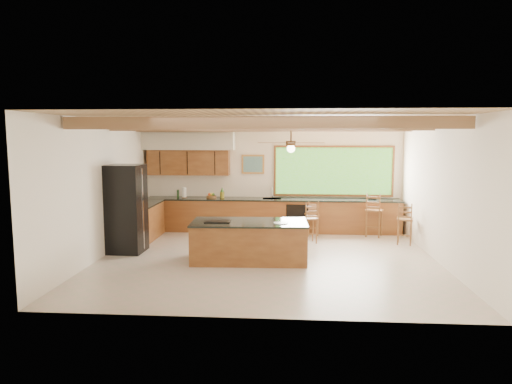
{
  "coord_description": "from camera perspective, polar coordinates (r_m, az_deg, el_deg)",
  "views": [
    {
      "loc": [
        0.45,
        -9.58,
        2.62
      ],
      "look_at": [
        -0.29,
        0.8,
        1.36
      ],
      "focal_mm": 32.0,
      "sensor_mm": 36.0,
      "label": 1
    }
  ],
  "objects": [
    {
      "name": "bar_stool_c",
      "position": [
        12.33,
        14.63,
        -2.3
      ],
      "size": [
        0.54,
        0.54,
        1.17
      ],
      "rotation": [
        0.0,
        0.0,
        -0.37
      ],
      "color": "brown",
      "rests_on": "ground"
    },
    {
      "name": "bar_stool_b",
      "position": [
        12.17,
        7.01,
        -2.91
      ],
      "size": [
        0.4,
        0.4,
        0.93
      ],
      "rotation": [
        0.0,
        0.0,
        0.23
      ],
      "color": "brown",
      "rests_on": "ground"
    },
    {
      "name": "ground",
      "position": [
        9.94,
        1.36,
        -8.36
      ],
      "size": [
        7.2,
        7.2,
        0.0
      ],
      "primitive_type": "plane",
      "color": "#C0B49F",
      "rests_on": "ground"
    },
    {
      "name": "room_shell",
      "position": [
        10.25,
        0.62,
        4.65
      ],
      "size": [
        7.27,
        6.54,
        3.02
      ],
      "color": "white",
      "rests_on": "ground"
    },
    {
      "name": "counter_run",
      "position": [
        12.35,
        -1.87,
        -3.14
      ],
      "size": [
        7.12,
        3.1,
        1.22
      ],
      "color": "brown",
      "rests_on": "ground"
    },
    {
      "name": "bar_stool_d",
      "position": [
        11.65,
        18.21,
        -3.34
      ],
      "size": [
        0.46,
        0.46,
        1.04
      ],
      "rotation": [
        0.0,
        0.0,
        -0.29
      ],
      "color": "brown",
      "rests_on": "ground"
    },
    {
      "name": "island",
      "position": [
        9.7,
        -0.84,
        -6.15
      ],
      "size": [
        2.46,
        1.22,
        0.86
      ],
      "rotation": [
        0.0,
        0.0,
        0.03
      ],
      "color": "brown",
      "rests_on": "ground"
    },
    {
      "name": "refrigerator",
      "position": [
        10.75,
        -15.93,
        -2.02
      ],
      "size": [
        0.8,
        0.78,
        2.0
      ],
      "rotation": [
        0.0,
        0.0,
        -0.03
      ],
      "color": "black",
      "rests_on": "ground"
    },
    {
      "name": "bar_stool_a",
      "position": [
        11.31,
        6.69,
        -3.4
      ],
      "size": [
        0.45,
        0.45,
        1.02
      ],
      "rotation": [
        0.0,
        0.0,
        0.28
      ],
      "color": "brown",
      "rests_on": "ground"
    }
  ]
}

